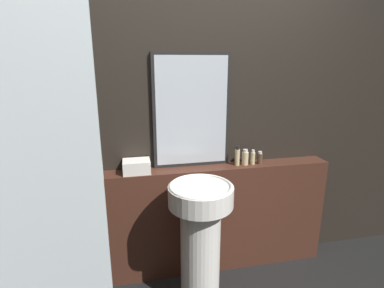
{
  "coord_description": "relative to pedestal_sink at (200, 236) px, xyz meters",
  "views": [
    {
      "loc": [
        -0.51,
        -0.92,
        1.77
      ],
      "look_at": [
        -0.06,
        1.2,
        1.16
      ],
      "focal_mm": 28.0,
      "sensor_mm": 36.0,
      "label": 1
    }
  ],
  "objects": [
    {
      "name": "wall_back",
      "position": [
        0.06,
        0.51,
        0.69
      ],
      "size": [
        8.0,
        0.06,
        2.5
      ],
      "color": "black",
      "rests_on": "ground_plane"
    },
    {
      "name": "vanity_counter",
      "position": [
        0.06,
        0.39,
        -0.1
      ],
      "size": [
        2.27,
        0.19,
        0.93
      ],
      "color": "#422319",
      "rests_on": "ground_plane"
    },
    {
      "name": "pedestal_sink",
      "position": [
        0.0,
        0.0,
        0.0
      ],
      "size": [
        0.45,
        0.45,
        0.96
      ],
      "color": "silver",
      "rests_on": "ground_plane"
    },
    {
      "name": "mirror",
      "position": [
        0.03,
        0.46,
        0.82
      ],
      "size": [
        0.62,
        0.03,
        0.9
      ],
      "color": "black",
      "rests_on": "vanity_counter"
    },
    {
      "name": "towel_stack",
      "position": [
        -0.42,
        0.39,
        0.42
      ],
      "size": [
        0.21,
        0.16,
        0.1
      ],
      "color": "silver",
      "rests_on": "vanity_counter"
    },
    {
      "name": "shampoo_bottle",
      "position": [
        0.4,
        0.39,
        0.45
      ],
      "size": [
        0.04,
        0.04,
        0.17
      ],
      "color": "#C6B284",
      "rests_on": "vanity_counter"
    },
    {
      "name": "conditioner_bottle",
      "position": [
        0.47,
        0.39,
        0.43
      ],
      "size": [
        0.05,
        0.05,
        0.13
      ],
      "color": "#C6B284",
      "rests_on": "vanity_counter"
    },
    {
      "name": "lotion_bottle",
      "position": [
        0.54,
        0.39,
        0.43
      ],
      "size": [
        0.04,
        0.04,
        0.12
      ],
      "color": "#C6B284",
      "rests_on": "vanity_counter"
    },
    {
      "name": "body_wash_bottle",
      "position": [
        0.6,
        0.39,
        0.42
      ],
      "size": [
        0.04,
        0.04,
        0.11
      ],
      "color": "#4C3823",
      "rests_on": "vanity_counter"
    },
    {
      "name": "shower_panel",
      "position": [
        -0.82,
        -0.61,
        0.45
      ],
      "size": [
        0.51,
        0.02,
        2.0
      ],
      "color": "silver",
      "rests_on": "ground_plane"
    }
  ]
}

